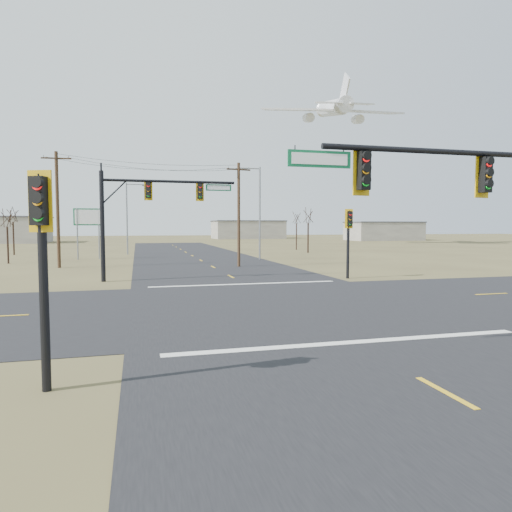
{
  "coord_description": "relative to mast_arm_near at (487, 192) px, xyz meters",
  "views": [
    {
      "loc": [
        -6.58,
        -20.52,
        3.72
      ],
      "look_at": [
        -0.96,
        1.0,
        2.25
      ],
      "focal_mm": 32.0,
      "sensor_mm": 36.0,
      "label": 1
    }
  ],
  "objects": [
    {
      "name": "ground",
      "position": [
        -3.57,
        8.97,
        -4.72
      ],
      "size": [
        320.0,
        320.0,
        0.0
      ],
      "primitive_type": "plane",
      "color": "brown",
      "rests_on": "ground"
    },
    {
      "name": "road_ew",
      "position": [
        -3.57,
        8.97,
        -4.71
      ],
      "size": [
        160.0,
        14.0,
        0.02
      ],
      "primitive_type": "cube",
      "color": "black",
      "rests_on": "ground"
    },
    {
      "name": "road_ns",
      "position": [
        -3.57,
        8.97,
        -4.71
      ],
      "size": [
        14.0,
        160.0,
        0.02
      ],
      "primitive_type": "cube",
      "color": "black",
      "rests_on": "ground"
    },
    {
      "name": "stop_bar_near",
      "position": [
        -3.57,
        1.47,
        -4.69
      ],
      "size": [
        12.0,
        0.4,
        0.01
      ],
      "primitive_type": "cube",
      "color": "silver",
      "rests_on": "road_ns"
    },
    {
      "name": "stop_bar_far",
      "position": [
        -3.57,
        16.47,
        -4.69
      ],
      "size": [
        12.0,
        0.4,
        0.01
      ],
      "primitive_type": "cube",
      "color": "silver",
      "rests_on": "road_ns"
    },
    {
      "name": "mast_arm_near",
      "position": [
        0.0,
        0.0,
        0.0
      ],
      "size": [
        10.33,
        0.49,
        6.46
      ],
      "rotation": [
        0.0,
        0.0,
        0.18
      ],
      "color": "black",
      "rests_on": "ground"
    },
    {
      "name": "mast_arm_far",
      "position": [
        -9.46,
        20.24,
        0.57
      ],
      "size": [
        9.06,
        0.51,
        7.34
      ],
      "rotation": [
        0.0,
        0.0,
        -0.22
      ],
      "color": "black",
      "rests_on": "ground"
    },
    {
      "name": "pedestal_signal_ne",
      "position": [
        4.24,
        17.77,
        -1.21
      ],
      "size": [
        0.65,
        0.58,
        4.92
      ],
      "rotation": [
        0.0,
        0.0,
        -0.3
      ],
      "color": "black",
      "rests_on": "ground"
    },
    {
      "name": "pedestal_signal_sw",
      "position": [
        -12.19,
        -0.73,
        -1.2
      ],
      "size": [
        0.67,
        0.59,
        4.96
      ],
      "rotation": [
        0.0,
        0.0,
        -0.38
      ],
      "color": "black",
      "rests_on": "ground"
    },
    {
      "name": "utility_pole_near",
      "position": [
        -1.23,
        28.83,
        0.15
      ],
      "size": [
        2.27,
        0.56,
        9.37
      ],
      "rotation": [
        0.0,
        0.0,
        0.2
      ],
      "color": "#422D1C",
      "rests_on": "ground"
    },
    {
      "name": "utility_pole_far",
      "position": [
        -16.88,
        31.77,
        0.55
      ],
      "size": [
        2.5,
        0.29,
        10.21
      ],
      "rotation": [
        0.0,
        0.0,
        -0.04
      ],
      "color": "#422D1C",
      "rests_on": "ground"
    },
    {
      "name": "highway_sign",
      "position": [
        -15.4,
        42.04,
        -0.7
      ],
      "size": [
        3.01,
        0.15,
        5.65
      ],
      "rotation": [
        0.0,
        0.0,
        -0.02
      ],
      "color": "gray",
      "rests_on": "ground"
    },
    {
      "name": "streetlight_a",
      "position": [
        2.66,
        36.79,
        0.96
      ],
      "size": [
        2.82,
        0.3,
        10.12
      ],
      "rotation": [
        0.0,
        0.0,
        0.08
      ],
      "color": "gray",
      "rests_on": "ground"
    },
    {
      "name": "streetlight_c",
      "position": [
        -11.19,
        49.8,
        0.47
      ],
      "size": [
        2.59,
        0.32,
        9.26
      ],
      "rotation": [
        0.0,
        0.0,
        0.17
      ],
      "color": "gray",
      "rests_on": "ground"
    },
    {
      "name": "bare_tree_a",
      "position": [
        -22.51,
        38.03,
        -0.21
      ],
      "size": [
        2.99,
        2.99,
        5.71
      ],
      "rotation": [
        0.0,
        0.0,
        0.35
      ],
      "color": "black",
      "rests_on": "ground"
    },
    {
      "name": "bare_tree_b",
      "position": [
        -25.43,
        52.53,
        0.48
      ],
      "size": [
        3.04,
        3.04,
        6.51
      ],
      "rotation": [
        0.0,
        0.0,
        -0.22
      ],
      "color": "black",
      "rests_on": "ground"
    },
    {
      "name": "bare_tree_c",
      "position": [
        12.71,
        47.56,
        0.48
      ],
      "size": [
        3.51,
        3.51,
        6.63
      ],
      "rotation": [
        0.0,
        0.0,
        -0.3
      ],
      "color": "black",
      "rests_on": "ground"
    },
    {
      "name": "bare_tree_d",
      "position": [
        13.79,
        55.33,
        0.29
      ],
      "size": [
        3.09,
        3.09,
        6.22
      ],
      "rotation": [
        0.0,
        0.0,
        0.39
      ],
      "color": "black",
      "rests_on": "ground"
    },
    {
      "name": "warehouse_mid",
      "position": [
        21.43,
        118.97,
        -2.22
      ],
      "size": [
        20.0,
        12.0,
        5.0
      ],
      "primitive_type": "cube",
      "color": "#AAA597",
      "rests_on": "ground"
    },
    {
      "name": "warehouse_right",
      "position": [
        51.43,
        93.97,
        -2.47
      ],
      "size": [
        18.0,
        10.0,
        4.5
      ],
      "primitive_type": "cube",
      "color": "#AAA597",
      "rests_on": "ground"
    },
    {
      "name": "jet_airliner",
      "position": [
        27.28,
        72.24,
        21.96
      ],
      "size": [
        20.25,
        21.19,
        11.71
      ],
      "rotation": [
        0.0,
        -0.2,
        1.44
      ],
      "color": "silver"
    }
  ]
}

